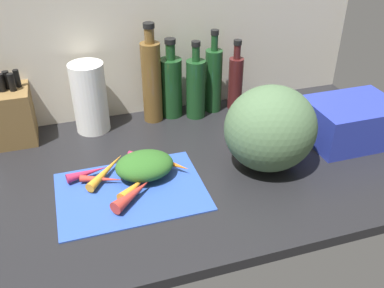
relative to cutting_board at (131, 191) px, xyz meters
The scene contains 20 objects.
ground_plane 11.24cm from the cutting_board, 48.05° to the left, with size 170.00×80.00×3.00cm, color black.
wall_back 55.82cm from the cutting_board, 81.00° to the left, with size 170.00×3.00×60.00cm, color beige.
cutting_board is the anchor object (origin of this frame).
carrot_0 4.74cm from the cutting_board, 91.57° to the right, with size 3.51×3.51×13.98cm, color red.
carrot_1 14.21cm from the cutting_board, 137.53° to the left, with size 2.63×2.63×11.78cm, color #B2264C.
carrot_2 2.70cm from the cutting_board, 72.88° to the right, with size 3.32×3.32×10.48cm, color orange.
carrot_3 10.48cm from the cutting_board, 120.39° to the left, with size 2.70×2.70×17.33cm, color orange.
carrot_4 9.06cm from the cutting_board, 140.56° to the left, with size 2.06×2.06×12.10cm, color red.
carrot_5 13.85cm from the cutting_board, 59.00° to the left, with size 2.36×2.36×12.43cm, color #B2264C.
carrot_6 14.32cm from the cutting_board, 28.94° to the left, with size 3.29×3.29×13.24cm, color orange.
carrot_greens_pile 8.20cm from the cutting_board, 45.62° to the left, with size 16.34×12.57×6.91cm, color #2D6023.
winter_squash 42.49cm from the cutting_board, ahead, with size 26.44×24.61×24.73cm, color #4C6B47.
knife_block 49.94cm from the cutting_board, 127.47° to the left, with size 12.55×15.33×22.93cm.
paper_towel_roll 39.77cm from the cutting_board, 98.39° to the left, with size 11.12×11.12×23.29cm, color white.
bottle_0 43.75cm from the cutting_board, 68.25° to the left, with size 6.62×6.62×34.09cm.
bottle_1 46.88cm from the cutting_board, 60.56° to the left, with size 7.54×7.54×27.91cm.
bottle_2 48.46cm from the cutting_board, 50.27° to the left, with size 6.66×6.66×27.33cm.
bottle_3 55.50cm from the cutting_board, 46.03° to the left, with size 5.98×5.98×29.58cm.
bottle_4 60.73cm from the cutting_board, 39.96° to the left, with size 5.22×5.22×25.49cm.
dish_rack 72.66cm from the cutting_board, ahead, with size 27.02×20.28×13.17cm, color #2838AD.
Camera 1 is at (-19.42, -100.82, 72.86)cm, focal length 40.19 mm.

